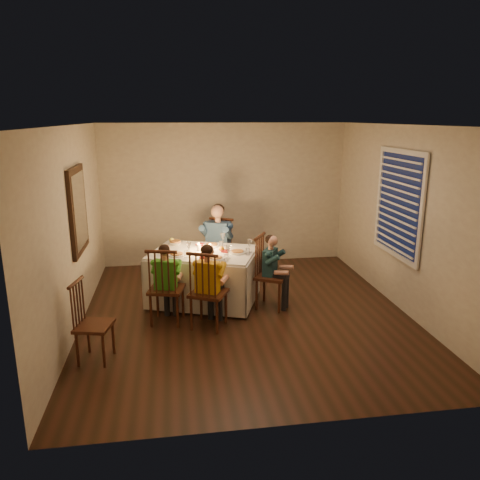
{
  "coord_description": "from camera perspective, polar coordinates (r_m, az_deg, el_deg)",
  "views": [
    {
      "loc": [
        -0.98,
        -6.05,
        2.71
      ],
      "look_at": [
        -0.06,
        0.15,
        1.05
      ],
      "focal_mm": 35.0,
      "sensor_mm": 36.0,
      "label": 1
    }
  ],
  "objects": [
    {
      "name": "adult",
      "position": [
        7.92,
        -2.67,
        -5.17
      ],
      "size": [
        0.65,
        0.63,
        1.33
      ],
      "primitive_type": null,
      "rotation": [
        0.0,
        0.0,
        -0.45
      ],
      "color": "#324D7D",
      "rests_on": "ground"
    },
    {
      "name": "serving_bowl",
      "position": [
        7.27,
        -7.87,
        -0.39
      ],
      "size": [
        0.28,
        0.28,
        0.05
      ],
      "primitive_type": "imported",
      "rotation": [
        0.0,
        0.0,
        -0.41
      ],
      "color": "silver",
      "rests_on": "dining_table"
    },
    {
      "name": "wall_back",
      "position": [
        8.73,
        -1.88,
        5.55
      ],
      "size": [
        4.5,
        0.02,
        2.6
      ],
      "primitive_type": "cube",
      "color": "beige",
      "rests_on": "ground"
    },
    {
      "name": "setting_teal",
      "position": [
        6.79,
        -0.32,
        -1.49
      ],
      "size": [
        0.33,
        0.33,
        0.02
      ],
      "primitive_type": "cylinder",
      "rotation": [
        0.0,
        0.0,
        -0.36
      ],
      "color": "silver",
      "rests_on": "dining_table"
    },
    {
      "name": "setting_adult",
      "position": [
        7.16,
        -3.5,
        -0.65
      ],
      "size": [
        0.33,
        0.33,
        0.02
      ],
      "primitive_type": "cylinder",
      "rotation": [
        0.0,
        0.0,
        -0.36
      ],
      "color": "silver",
      "rests_on": "dining_table"
    },
    {
      "name": "chair_end",
      "position": [
        6.95,
        3.82,
        -8.11
      ],
      "size": [
        0.58,
        0.59,
        1.07
      ],
      "primitive_type": null,
      "rotation": [
        0.0,
        0.0,
        1.06
      ],
      "color": "#37180F",
      "rests_on": "ground"
    },
    {
      "name": "orange_fruit",
      "position": [
        6.86,
        -2.26,
        -1.07
      ],
      "size": [
        0.08,
        0.08,
        0.08
      ],
      "primitive_type": "sphere",
      "color": "orange",
      "rests_on": "dining_table"
    },
    {
      "name": "wall_left",
      "position": [
        6.34,
        -19.74,
        1.14
      ],
      "size": [
        0.02,
        5.0,
        2.6
      ],
      "primitive_type": "cube",
      "color": "beige",
      "rests_on": "ground"
    },
    {
      "name": "squash",
      "position": [
        7.35,
        -8.3,
        -0.1
      ],
      "size": [
        0.09,
        0.09,
        0.09
      ],
      "primitive_type": "sphere",
      "color": "yellow",
      "rests_on": "dining_table"
    },
    {
      "name": "ground",
      "position": [
        6.7,
        0.72,
        -8.98
      ],
      "size": [
        5.0,
        5.0,
        0.0
      ],
      "primitive_type": "plane",
      "color": "black",
      "rests_on": "ground"
    },
    {
      "name": "candle_right",
      "position": [
        6.85,
        -3.67,
        -1.03
      ],
      "size": [
        0.06,
        0.06,
        0.1
      ],
      "primitive_type": "cylinder",
      "color": "white",
      "rests_on": "dining_table"
    },
    {
      "name": "setting_yellow",
      "position": [
        6.51,
        -3.0,
        -2.25
      ],
      "size": [
        0.33,
        0.33,
        0.02
      ],
      "primitive_type": "cylinder",
      "rotation": [
        0.0,
        0.0,
        -0.36
      ],
      "color": "silver",
      "rests_on": "dining_table"
    },
    {
      "name": "chair_near_left",
      "position": [
        6.53,
        -8.78,
        -9.84
      ],
      "size": [
        0.53,
        0.51,
        1.07
      ],
      "primitive_type": null,
      "rotation": [
        0.0,
        0.0,
        2.9
      ],
      "color": "#37180F",
      "rests_on": "ground"
    },
    {
      "name": "child_yellow",
      "position": [
        6.34,
        -3.79,
        -10.47
      ],
      "size": [
        0.51,
        0.5,
        1.14
      ],
      "primitive_type": null,
      "rotation": [
        0.0,
        0.0,
        2.68
      ],
      "color": "gold",
      "rests_on": "ground"
    },
    {
      "name": "chair_adult",
      "position": [
        7.92,
        -2.67,
        -5.17
      ],
      "size": [
        0.58,
        0.57,
        1.07
      ],
      "primitive_type": null,
      "rotation": [
        0.0,
        0.0,
        -0.45
      ],
      "color": "#37180F",
      "rests_on": "ground"
    },
    {
      "name": "candle_left",
      "position": [
        6.9,
        -5.06,
        -0.95
      ],
      "size": [
        0.06,
        0.06,
        0.1
      ],
      "primitive_type": "cylinder",
      "color": "white",
      "rests_on": "dining_table"
    },
    {
      "name": "child_green",
      "position": [
        6.53,
        -8.78,
        -9.84
      ],
      "size": [
        0.44,
        0.42,
        1.1
      ],
      "primitive_type": null,
      "rotation": [
        0.0,
        0.0,
        2.9
      ],
      "color": "green",
      "rests_on": "ground"
    },
    {
      "name": "wall_mirror",
      "position": [
        6.58,
        -19.13,
        3.45
      ],
      "size": [
        0.06,
        0.95,
        1.15
      ],
      "color": "black",
      "rests_on": "wall_left"
    },
    {
      "name": "ceiling",
      "position": [
        6.14,
        0.8,
        13.84
      ],
      "size": [
        5.0,
        5.0,
        0.0
      ],
      "primitive_type": "plane",
      "color": "white",
      "rests_on": "wall_back"
    },
    {
      "name": "child_teal",
      "position": [
        6.95,
        3.82,
        -8.11
      ],
      "size": [
        0.47,
        0.48,
        1.09
      ],
      "primitive_type": null,
      "rotation": [
        0.0,
        0.0,
        1.06
      ],
      "color": "#19373F",
      "rests_on": "ground"
    },
    {
      "name": "dining_table",
      "position": [
        6.96,
        -4.44,
        -3.17
      ],
      "size": [
        1.79,
        1.55,
        0.76
      ],
      "rotation": [
        0.0,
        0.0,
        -0.36
      ],
      "color": "silver",
      "rests_on": "ground"
    },
    {
      "name": "setting_green",
      "position": [
        6.73,
        -7.73,
        -1.8
      ],
      "size": [
        0.33,
        0.33,
        0.02
      ],
      "primitive_type": "cylinder",
      "rotation": [
        0.0,
        0.0,
        -0.36
      ],
      "color": "silver",
      "rests_on": "dining_table"
    },
    {
      "name": "chair_extra",
      "position": [
        5.79,
        -17.03,
        -13.75
      ],
      "size": [
        0.45,
        0.47,
        0.96
      ],
      "primitive_type": null,
      "rotation": [
        0.0,
        0.0,
        1.35
      ],
      "color": "#37180F",
      "rests_on": "ground"
    },
    {
      "name": "chair_near_right",
      "position": [
        6.34,
        -3.79,
        -10.47
      ],
      "size": [
        0.58,
        0.57,
        1.07
      ],
      "primitive_type": null,
      "rotation": [
        0.0,
        0.0,
        2.68
      ],
      "color": "#37180F",
      "rests_on": "ground"
    },
    {
      "name": "wall_right",
      "position": [
        7.01,
        19.25,
        2.41
      ],
      "size": [
        0.02,
        5.0,
        2.6
      ],
      "primitive_type": "cube",
      "color": "beige",
      "rests_on": "ground"
    },
    {
      "name": "window_blinds",
      "position": [
        7.04,
        18.7,
        4.17
      ],
      "size": [
        0.07,
        1.34,
        1.54
      ],
      "color": "#0C1433",
      "rests_on": "wall_right"
    }
  ]
}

